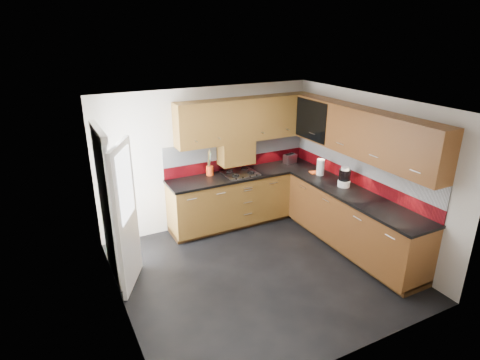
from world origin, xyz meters
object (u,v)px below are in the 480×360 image
toaster (290,159)px  gas_hob (240,173)px  utensil_pot (210,169)px  food_processor (344,178)px

toaster → gas_hob: bearing=-174.0°
utensil_pot → food_processor: (1.68, -1.45, 0.05)m
utensil_pot → food_processor: size_ratio=1.39×
gas_hob → utensil_pot: 0.53m
utensil_pot → toaster: 1.57m
utensil_pot → gas_hob: bearing=-22.3°
gas_hob → food_processor: 1.73m
utensil_pot → toaster: utensil_pot is taller
gas_hob → utensil_pot: bearing=157.7°
toaster → food_processor: bearing=-85.6°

